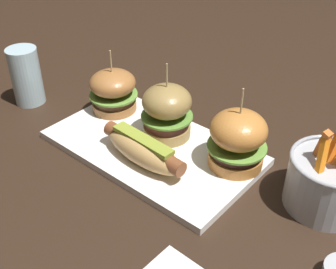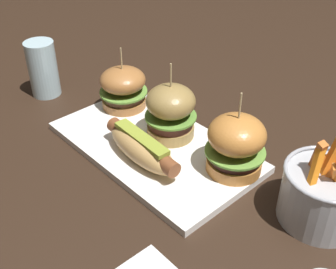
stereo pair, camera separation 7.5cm
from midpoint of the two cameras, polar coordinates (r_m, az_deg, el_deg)
ground_plane at (r=0.80m, az=-4.79°, el=-2.24°), size 3.00×3.00×0.00m
platter_main at (r=0.80m, az=-4.81°, el=-1.84°), size 0.39×0.22×0.01m
hot_dog at (r=0.74m, az=-6.23°, el=-2.06°), size 0.18×0.06×0.05m
slider_left at (r=0.89m, az=-9.72°, el=5.73°), size 0.10×0.10×0.13m
slider_center at (r=0.79m, az=-2.74°, el=2.99°), size 0.10×0.10×0.15m
slider_right at (r=0.72m, az=6.33°, el=-0.71°), size 0.10×0.10×0.15m
fries_bucket at (r=0.69m, az=17.69°, el=-6.02°), size 0.13×0.13×0.14m
water_glass at (r=0.98m, az=-20.48°, el=7.23°), size 0.06×0.06×0.12m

